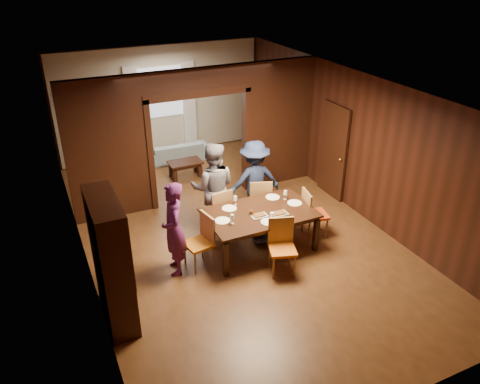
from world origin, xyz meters
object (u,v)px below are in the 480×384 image
chair_far_r (259,199)px  hutch (111,261)px  person_purple (174,229)px  coffee_table (185,169)px  chair_right (315,213)px  chair_near (283,248)px  chair_far_l (217,210)px  chair_left (198,242)px  dining_table (259,230)px  person_navy (254,180)px  person_grey (213,188)px  sofa (177,151)px

chair_far_r → hutch: hutch is taller
chair_far_r → hutch: (-3.23, -1.63, 0.52)m
person_purple → coffee_table: 3.87m
chair_right → chair_near: size_ratio=1.00×
coffee_table → chair_far_l: size_ratio=0.82×
coffee_table → chair_left: size_ratio=0.82×
dining_table → chair_right: (1.17, -0.07, 0.10)m
chair_left → coffee_table: bearing=154.1°
chair_left → chair_right: same height
person_navy → coffee_table: size_ratio=2.10×
person_grey → sofa: size_ratio=1.08×
chair_far_r → dining_table: bearing=81.9°
person_grey → coffee_table: bearing=-72.7°
coffee_table → chair_far_l: chair_far_l is taller
sofa → chair_far_r: chair_far_r is taller
chair_right → person_navy: bearing=44.2°
person_purple → chair_far_r: size_ratio=1.72×
dining_table → chair_far_l: bearing=120.9°
person_navy → dining_table: size_ratio=0.85×
person_purple → person_grey: bearing=141.1°
chair_near → hutch: (-2.79, 0.09, 0.52)m
person_navy → sofa: person_navy is taller
sofa → chair_far_l: (-0.40, -3.78, 0.24)m
chair_right → chair_near: 1.39m
chair_far_r → hutch: bearing=46.0°
person_grey → chair_right: (1.69, -1.03, -0.43)m
sofa → chair_left: chair_left is taller
coffee_table → chair_left: chair_left is taller
person_purple → person_navy: size_ratio=1.00×
sofa → chair_right: 4.84m
chair_left → hutch: (-1.56, -0.68, 0.52)m
chair_near → chair_right: bearing=51.5°
hutch → chair_near: bearing=-1.8°
sofa → dining_table: dining_table is taller
person_purple → chair_near: person_purple is taller
chair_far_l → hutch: (-2.29, -1.57, 0.52)m
dining_table → person_grey: bearing=118.4°
person_purple → person_navy: bearing=127.4°
person_purple → sofa: bearing=171.0°
person_navy → chair_left: size_ratio=1.73×
sofa → chair_far_r: (0.55, -3.72, 0.24)m
chair_far_r → chair_near: same height
person_purple → chair_right: size_ratio=1.72×
chair_left → chair_far_l: same height
sofa → chair_near: size_ratio=1.75×
person_purple → person_grey: person_grey is taller
chair_near → hutch: hutch is taller
chair_left → chair_far_r: (1.67, 0.95, 0.00)m
sofa → chair_left: 4.81m
chair_far_l → chair_right: bearing=144.3°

